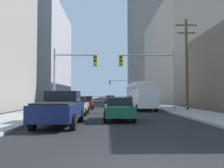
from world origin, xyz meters
name	(u,v)px	position (x,y,z in m)	size (l,w,h in m)	color
sidewalk_left	(80,101)	(-6.98, 50.00, 0.07)	(3.90, 160.00, 0.15)	#9E9E99
sidewalk_right	(140,101)	(6.98, 50.00, 0.07)	(3.90, 160.00, 0.15)	#9E9E99
city_bus	(139,93)	(4.11, 30.51, 1.93)	(2.72, 11.54, 3.40)	silver
pickup_truck_navy	(60,108)	(-3.31, 7.96, 0.93)	(2.20, 5.44, 1.90)	#141E4C
cargo_van_white	(144,98)	(3.23, 19.86, 1.29)	(2.16, 5.25, 2.26)	white
sedan_green	(119,109)	(0.04, 10.37, 0.77)	(1.95, 4.23, 1.52)	#195938
sedan_beige	(76,105)	(-3.32, 14.94, 0.77)	(1.95, 4.22, 1.52)	#C6B793
sedan_maroon	(85,103)	(-3.24, 22.18, 0.77)	(1.95, 4.23, 1.52)	maroon
sedan_red	(110,99)	(-0.07, 39.87, 0.77)	(1.95, 4.25, 1.52)	maroon
traffic_signal_near_left	(73,69)	(-3.88, 16.93, 4.06)	(4.08, 0.44, 6.00)	gray
traffic_signal_near_right	(150,69)	(3.30, 16.93, 4.11)	(5.32, 0.44, 6.00)	gray
traffic_signal_far_right	(121,85)	(3.08, 57.16, 4.13)	(5.78, 0.44, 6.00)	gray
utility_pole_right	(187,62)	(7.37, 18.50, 4.96)	(2.20, 0.28, 9.38)	brown
street_lamp_right	(140,79)	(5.40, 37.81, 4.51)	(2.14, 0.32, 7.50)	gray
building_left_mid_office	(15,56)	(-19.78, 44.31, 9.71)	(20.04, 21.81, 19.43)	#93939E
building_right_mid_block	(190,58)	(18.04, 47.48, 9.84)	(15.76, 29.48, 19.68)	#B7A893
building_right_far_highrise	(158,25)	(20.80, 92.70, 30.93)	(23.15, 27.84, 61.85)	gray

